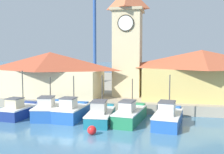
{
  "coord_description": "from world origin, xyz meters",
  "views": [
    {
      "loc": [
        7.01,
        -17.16,
        6.13
      ],
      "look_at": [
        1.22,
        10.65,
        3.5
      ],
      "focal_mm": 42.0,
      "sensor_mm": 36.0,
      "label": 1
    }
  ],
  "objects": [
    {
      "name": "clock_tower",
      "position": [
        2.44,
        13.92,
        7.77
      ],
      "size": [
        3.69,
        3.69,
        14.39
      ],
      "color": "beige",
      "rests_on": "quay_wharf"
    },
    {
      "name": "quay_wharf",
      "position": [
        0.0,
        28.65,
        0.51
      ],
      "size": [
        120.0,
        40.0,
        1.02
      ],
      "primitive_type": "cube",
      "color": "#9E937F",
      "rests_on": "ground"
    },
    {
      "name": "fishing_boat_center",
      "position": [
        3.94,
        5.35,
        0.73
      ],
      "size": [
        2.59,
        5.47,
        3.82
      ],
      "color": "#237A4C",
      "rests_on": "ground"
    },
    {
      "name": "mooring_buoy",
      "position": [
        1.62,
        1.3,
        0.35
      ],
      "size": [
        0.69,
        0.69,
        0.69
      ],
      "primitive_type": "sphere",
      "color": "red",
      "rests_on": "ground"
    },
    {
      "name": "warehouse_left",
      "position": [
        -6.47,
        11.68,
        3.68
      ],
      "size": [
        12.32,
        5.63,
        5.2
      ],
      "color": "beige",
      "rests_on": "quay_wharf"
    },
    {
      "name": "warehouse_right",
      "position": [
        10.85,
        13.41,
        3.79
      ],
      "size": [
        13.07,
        7.4,
        5.44
      ],
      "color": "tan",
      "rests_on": "quay_wharf"
    },
    {
      "name": "fishing_boat_left_inner",
      "position": [
        -1.48,
        5.29,
        0.76
      ],
      "size": [
        2.38,
        4.29,
        3.99
      ],
      "color": "#2356A8",
      "rests_on": "ground"
    },
    {
      "name": "port_crane_near",
      "position": [
        -5.35,
        27.75,
        8.7
      ],
      "size": [
        3.65,
        8.26,
        20.5
      ],
      "color": "navy",
      "rests_on": "quay_wharf"
    },
    {
      "name": "fishing_boat_far_left",
      "position": [
        -6.68,
        5.15,
        0.68
      ],
      "size": [
        2.52,
        4.41,
        4.42
      ],
      "color": "navy",
      "rests_on": "ground"
    },
    {
      "name": "ground_plane",
      "position": [
        0.0,
        0.0,
        0.0
      ],
      "size": [
        300.0,
        300.0,
        0.0
      ],
      "primitive_type": "plane",
      "color": "teal"
    },
    {
      "name": "fishing_boat_mid_left",
      "position": [
        1.39,
        4.94,
        0.69
      ],
      "size": [
        2.36,
        5.39,
        4.11
      ],
      "color": "#196B7F",
      "rests_on": "ground"
    },
    {
      "name": "dock_worker_near_tower",
      "position": [
        7.09,
        10.19,
        1.86
      ],
      "size": [
        0.34,
        0.22,
        1.62
      ],
      "color": "#33333D",
      "rests_on": "quay_wharf"
    },
    {
      "name": "fishing_boat_left_outer",
      "position": [
        -3.88,
        5.61,
        0.75
      ],
      "size": [
        2.94,
        5.07,
        3.8
      ],
      "color": "#2356A8",
      "rests_on": "ground"
    },
    {
      "name": "fishing_boat_mid_right",
      "position": [
        7.22,
        4.97,
        0.74
      ],
      "size": [
        2.75,
        5.36,
        4.25
      ],
      "color": "#2356A8",
      "rests_on": "ground"
    }
  ]
}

